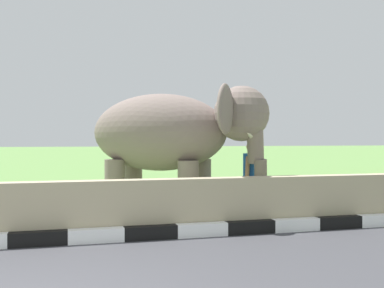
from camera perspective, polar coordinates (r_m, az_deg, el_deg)
striped_curb at (r=7.96m, az=-21.52°, el=-10.90°), size 16.20×0.20×0.24m
barrier_parapet at (r=8.29m, az=-4.77°, el=-7.74°), size 28.00×0.36×1.00m
elephant at (r=10.23m, az=-2.19°, el=1.24°), size 3.95×3.59×2.82m
person_handler at (r=10.14m, az=7.28°, el=-3.81°), size 0.51×0.55×1.66m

